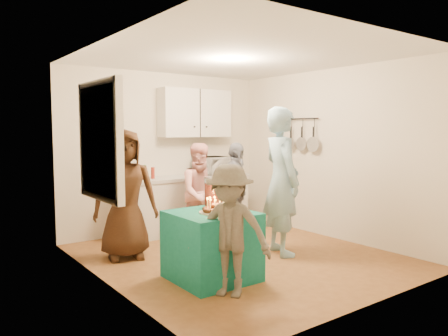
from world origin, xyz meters
TOP-DOWN VIEW (x-y plane):
  - floor at (0.00, 0.00)m, footprint 4.00×4.00m
  - ceiling at (0.00, 0.00)m, footprint 4.00×4.00m
  - back_wall at (0.00, 2.00)m, footprint 3.60×3.60m
  - left_wall at (-1.80, 0.00)m, footprint 4.00×4.00m
  - right_wall at (1.80, 0.00)m, footprint 4.00×4.00m
  - window_night at (-1.77, 0.30)m, footprint 0.04×1.00m
  - counter at (0.20, 1.70)m, footprint 2.20×0.58m
  - countertop at (0.20, 1.70)m, footprint 2.24×0.62m
  - upper_cabinet at (0.50, 1.85)m, footprint 1.30×0.30m
  - pot_rack at (1.72, 0.70)m, footprint 0.12×1.00m
  - microwave at (0.71, 1.70)m, footprint 0.56×0.39m
  - party_table at (-0.79, -0.50)m, footprint 0.85×0.85m
  - donut_cake at (-0.78, -0.57)m, footprint 0.38×0.38m
  - punch_jar at (-0.58, -0.24)m, footprint 0.22×0.22m
  - man_birthday at (0.54, -0.22)m, footprint 0.67×0.83m
  - woman_back_left at (-1.23, 0.84)m, footprint 0.94×0.75m
  - woman_back_center at (0.01, 0.91)m, footprint 0.83×0.72m
  - woman_back_right at (0.54, 0.79)m, footprint 0.92×0.79m
  - child_near_left at (-0.93, -1.01)m, footprint 0.90×0.99m

SIDE VIEW (x-z plane):
  - floor at x=0.00m, z-range 0.00..0.00m
  - party_table at x=-0.79m, z-range 0.00..0.76m
  - counter at x=0.20m, z-range 0.00..0.86m
  - child_near_left at x=-0.93m, z-range 0.00..1.33m
  - woman_back_center at x=0.01m, z-range 0.00..1.47m
  - woman_back_right at x=0.54m, z-range 0.00..1.48m
  - woman_back_left at x=-1.23m, z-range 0.00..1.68m
  - donut_cake at x=-0.78m, z-range 0.76..0.94m
  - countertop at x=0.20m, z-range 0.86..0.91m
  - punch_jar at x=-0.58m, z-range 0.76..1.10m
  - man_birthday at x=0.54m, z-range 0.00..1.97m
  - microwave at x=0.71m, z-range 0.91..1.21m
  - back_wall at x=0.00m, z-range 1.30..1.30m
  - left_wall at x=-1.80m, z-range 1.30..1.30m
  - right_wall at x=1.80m, z-range 1.30..1.30m
  - window_night at x=-1.77m, z-range 0.95..2.15m
  - pot_rack at x=1.72m, z-range 1.30..1.90m
  - upper_cabinet at x=0.50m, z-range 1.55..2.35m
  - ceiling at x=0.00m, z-range 2.60..2.60m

